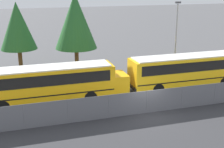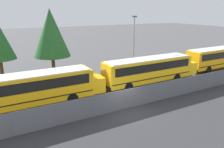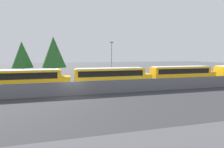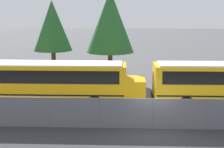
{
  "view_description": "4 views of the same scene",
  "coord_description": "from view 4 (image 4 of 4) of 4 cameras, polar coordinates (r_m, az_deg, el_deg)",
  "views": [
    {
      "loc": [
        -9.23,
        -20.56,
        9.92
      ],
      "look_at": [
        -1.63,
        3.75,
        2.24
      ],
      "focal_mm": 50.0,
      "sensor_mm": 36.0,
      "label": 1
    },
    {
      "loc": [
        -9.56,
        -15.03,
        8.49
      ],
      "look_at": [
        0.95,
        3.99,
        2.1
      ],
      "focal_mm": 35.0,
      "sensor_mm": 36.0,
      "label": 2
    },
    {
      "loc": [
        -0.62,
        -22.8,
        5.29
      ],
      "look_at": [
        6.59,
        5.18,
        2.08
      ],
      "focal_mm": 28.0,
      "sensor_mm": 36.0,
      "label": 3
    },
    {
      "loc": [
        -1.7,
        -17.33,
        6.84
      ],
      "look_at": [
        -2.54,
        4.35,
        2.36
      ],
      "focal_mm": 50.0,
      "sensor_mm": 36.0,
      "label": 4
    }
  ],
  "objects": [
    {
      "name": "school_bus_2",
      "position": [
        22.79,
        -11.0,
        -1.07
      ],
      "size": [
        12.7,
        2.45,
        3.16
      ],
      "color": "#EDA80F",
      "rests_on": "ground_plane"
    },
    {
      "name": "tree_0",
      "position": [
        29.67,
        -0.34,
        9.59
      ],
      "size": [
        4.49,
        4.49,
        8.7
      ],
      "color": "#51381E",
      "rests_on": "ground_plane"
    },
    {
      "name": "fence",
      "position": [
        18.38,
        7.48,
        -7.16
      ],
      "size": [
        91.62,
        0.07,
        1.84
      ],
      "color": "#9EA0A5",
      "rests_on": "ground_plane"
    },
    {
      "name": "tree_2",
      "position": [
        32.32,
        -10.85,
        8.65
      ],
      "size": [
        3.88,
        3.88,
        7.8
      ],
      "color": "#51381E",
      "rests_on": "ground_plane"
    },
    {
      "name": "ground_plane",
      "position": [
        18.71,
        7.4,
        -9.88
      ],
      "size": [
        200.0,
        200.0,
        0.0
      ],
      "primitive_type": "plane",
      "color": "#4C4C4F"
    }
  ]
}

